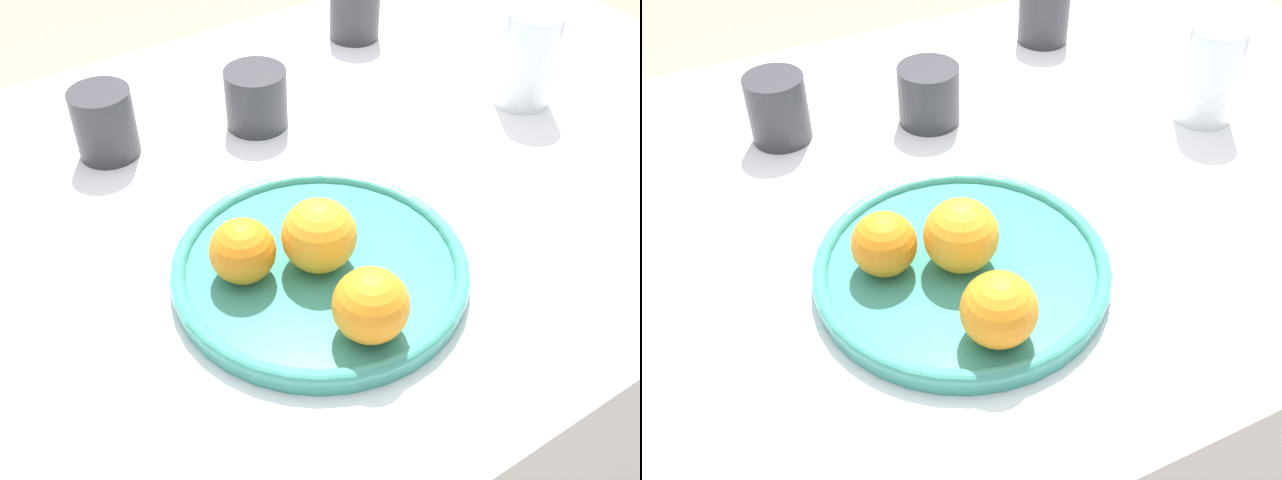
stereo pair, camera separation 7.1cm
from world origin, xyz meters
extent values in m
cube|color=white|center=(0.00, 0.00, 0.36)|extent=(1.49, 0.81, 0.73)
cylinder|color=teal|center=(0.01, -0.14, 0.73)|extent=(0.29, 0.29, 0.02)
torus|color=teal|center=(0.01, -0.14, 0.74)|extent=(0.30, 0.30, 0.02)
sphere|color=orange|center=(0.01, -0.14, 0.78)|extent=(0.07, 0.07, 0.07)
sphere|color=orange|center=(-0.01, -0.24, 0.78)|extent=(0.07, 0.07, 0.07)
sphere|color=orange|center=(-0.06, -0.11, 0.77)|extent=(0.06, 0.06, 0.06)
cylinder|color=silver|center=(0.41, -0.01, 0.79)|extent=(0.07, 0.07, 0.12)
cylinder|color=#333338|center=(-0.09, 0.18, 0.77)|extent=(0.07, 0.07, 0.08)
cylinder|color=#333338|center=(0.09, 0.13, 0.76)|extent=(0.08, 0.08, 0.08)
cylinder|color=#333338|center=(0.34, 0.26, 0.77)|extent=(0.07, 0.07, 0.08)
camera|label=1|loc=(-0.29, -0.59, 1.25)|focal=42.00mm
camera|label=2|loc=(-0.23, -0.62, 1.25)|focal=42.00mm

